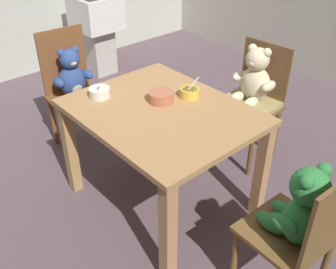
{
  "coord_description": "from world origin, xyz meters",
  "views": [
    {
      "loc": [
        1.5,
        -1.27,
        1.82
      ],
      "look_at": [
        0.0,
        0.05,
        0.51
      ],
      "focal_mm": 41.45,
      "sensor_mm": 36.0,
      "label": 1
    }
  ],
  "objects_px": {
    "porridge_bowl_white_near_left": "(100,92)",
    "sink_basin": "(97,24)",
    "teddy_chair_near_left": "(73,82)",
    "porridge_bowl_terracotta_center": "(161,97)",
    "teddy_chair_far_center": "(253,89)",
    "dining_table": "(162,127)",
    "porridge_bowl_yellow_far_center": "(190,92)",
    "teddy_chair_near_right": "(301,217)"
  },
  "relations": [
    {
      "from": "teddy_chair_near_right",
      "to": "teddy_chair_far_center",
      "type": "relative_size",
      "value": 0.97
    },
    {
      "from": "porridge_bowl_white_near_left",
      "to": "sink_basin",
      "type": "height_order",
      "value": "sink_basin"
    },
    {
      "from": "dining_table",
      "to": "porridge_bowl_white_near_left",
      "type": "relative_size",
      "value": 8.1
    },
    {
      "from": "teddy_chair_far_center",
      "to": "dining_table",
      "type": "bearing_deg",
      "value": -5.9
    },
    {
      "from": "teddy_chair_near_right",
      "to": "sink_basin",
      "type": "bearing_deg",
      "value": -12.95
    },
    {
      "from": "teddy_chair_near_right",
      "to": "sink_basin",
      "type": "xyz_separation_m",
      "value": [
        -3.01,
        0.84,
        -0.02
      ]
    },
    {
      "from": "teddy_chair_near_right",
      "to": "teddy_chair_far_center",
      "type": "xyz_separation_m",
      "value": [
        -0.94,
        0.84,
        0.0
      ]
    },
    {
      "from": "teddy_chair_near_right",
      "to": "sink_basin",
      "type": "relative_size",
      "value": 1.03
    },
    {
      "from": "dining_table",
      "to": "porridge_bowl_yellow_far_center",
      "type": "height_order",
      "value": "porridge_bowl_yellow_far_center"
    },
    {
      "from": "teddy_chair_far_center",
      "to": "porridge_bowl_yellow_far_center",
      "type": "xyz_separation_m",
      "value": [
        -0.02,
        -0.61,
        0.17
      ]
    },
    {
      "from": "teddy_chair_near_left",
      "to": "teddy_chair_far_center",
      "type": "xyz_separation_m",
      "value": [
        0.98,
        0.9,
        0.02
      ]
    },
    {
      "from": "teddy_chair_near_left",
      "to": "porridge_bowl_white_near_left",
      "type": "bearing_deg",
      "value": -8.17
    },
    {
      "from": "teddy_chair_near_right",
      "to": "porridge_bowl_yellow_far_center",
      "type": "relative_size",
      "value": 6.51
    },
    {
      "from": "porridge_bowl_white_near_left",
      "to": "teddy_chair_far_center",
      "type": "bearing_deg",
      "value": 69.15
    },
    {
      "from": "porridge_bowl_white_near_left",
      "to": "porridge_bowl_yellow_far_center",
      "type": "height_order",
      "value": "porridge_bowl_white_near_left"
    },
    {
      "from": "sink_basin",
      "to": "teddy_chair_far_center",
      "type": "bearing_deg",
      "value": -0.05
    },
    {
      "from": "porridge_bowl_yellow_far_center",
      "to": "sink_basin",
      "type": "xyz_separation_m",
      "value": [
        -2.04,
        0.62,
        -0.19
      ]
    },
    {
      "from": "dining_table",
      "to": "porridge_bowl_terracotta_center",
      "type": "relative_size",
      "value": 7.02
    },
    {
      "from": "porridge_bowl_yellow_far_center",
      "to": "sink_basin",
      "type": "relative_size",
      "value": 0.16
    },
    {
      "from": "dining_table",
      "to": "teddy_chair_near_right",
      "type": "bearing_deg",
      "value": 0.11
    },
    {
      "from": "sink_basin",
      "to": "teddy_chair_near_left",
      "type": "bearing_deg",
      "value": -39.67
    },
    {
      "from": "teddy_chair_near_left",
      "to": "sink_basin",
      "type": "distance_m",
      "value": 1.41
    },
    {
      "from": "teddy_chair_near_right",
      "to": "porridge_bowl_terracotta_center",
      "type": "bearing_deg",
      "value": -0.64
    },
    {
      "from": "teddy_chair_near_left",
      "to": "porridge_bowl_white_near_left",
      "type": "height_order",
      "value": "teddy_chair_near_left"
    },
    {
      "from": "porridge_bowl_yellow_far_center",
      "to": "teddy_chair_far_center",
      "type": "bearing_deg",
      "value": 87.67
    },
    {
      "from": "porridge_bowl_terracotta_center",
      "to": "sink_basin",
      "type": "height_order",
      "value": "sink_basin"
    },
    {
      "from": "teddy_chair_near_left",
      "to": "porridge_bowl_white_near_left",
      "type": "xyz_separation_m",
      "value": [
        0.59,
        -0.13,
        0.19
      ]
    },
    {
      "from": "dining_table",
      "to": "teddy_chair_far_center",
      "type": "height_order",
      "value": "teddy_chair_far_center"
    },
    {
      "from": "dining_table",
      "to": "teddy_chair_far_center",
      "type": "xyz_separation_m",
      "value": [
        0.02,
        0.84,
        -0.02
      ]
    },
    {
      "from": "teddy_chair_near_left",
      "to": "porridge_bowl_terracotta_center",
      "type": "distance_m",
      "value": 0.91
    },
    {
      "from": "teddy_chair_near_left",
      "to": "porridge_bowl_yellow_far_center",
      "type": "bearing_deg",
      "value": 20.53
    },
    {
      "from": "teddy_chair_near_right",
      "to": "porridge_bowl_white_near_left",
      "type": "xyz_separation_m",
      "value": [
        -1.33,
        -0.18,
        0.17
      ]
    },
    {
      "from": "dining_table",
      "to": "porridge_bowl_terracotta_center",
      "type": "distance_m",
      "value": 0.18
    },
    {
      "from": "teddy_chair_near_left",
      "to": "porridge_bowl_terracotta_center",
      "type": "relative_size",
      "value": 6.03
    },
    {
      "from": "porridge_bowl_terracotta_center",
      "to": "porridge_bowl_yellow_far_center",
      "type": "distance_m",
      "value": 0.18
    },
    {
      "from": "porridge_bowl_yellow_far_center",
      "to": "sink_basin",
      "type": "bearing_deg",
      "value": 163.25
    },
    {
      "from": "porridge_bowl_white_near_left",
      "to": "dining_table",
      "type": "bearing_deg",
      "value": 26.09
    },
    {
      "from": "dining_table",
      "to": "sink_basin",
      "type": "height_order",
      "value": "sink_basin"
    },
    {
      "from": "teddy_chair_far_center",
      "to": "sink_basin",
      "type": "relative_size",
      "value": 1.05
    },
    {
      "from": "teddy_chair_near_left",
      "to": "sink_basin",
      "type": "relative_size",
      "value": 1.11
    },
    {
      "from": "porridge_bowl_terracotta_center",
      "to": "porridge_bowl_white_near_left",
      "type": "distance_m",
      "value": 0.38
    },
    {
      "from": "teddy_chair_near_left",
      "to": "teddy_chair_far_center",
      "type": "height_order",
      "value": "teddy_chair_near_left"
    }
  ]
}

